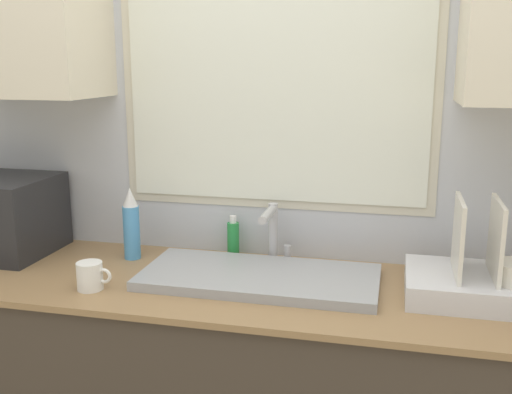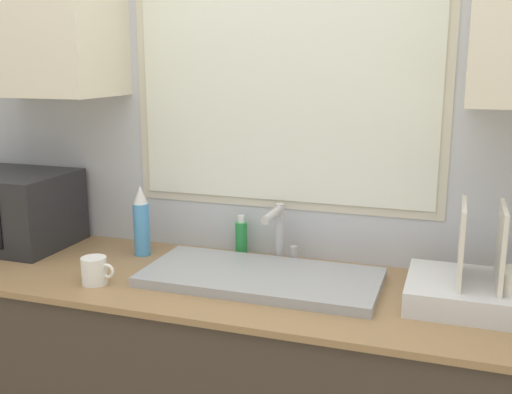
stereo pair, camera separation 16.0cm
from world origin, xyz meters
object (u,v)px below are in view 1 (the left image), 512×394
(mug_near_sink, at_px, (90,276))
(dish_rack, at_px, (477,280))
(soap_bottle, at_px, (233,238))
(spray_bottle, at_px, (131,225))
(faucet, at_px, (273,229))

(mug_near_sink, bearing_deg, dish_rack, 9.77)
(soap_bottle, xyz_separation_m, mug_near_sink, (-0.33, -0.40, -0.02))
(dish_rack, distance_m, spray_bottle, 1.12)
(faucet, bearing_deg, mug_near_sink, -143.89)
(spray_bottle, height_order, mug_near_sink, spray_bottle)
(soap_bottle, bearing_deg, dish_rack, -14.87)
(faucet, distance_m, mug_near_sink, 0.60)
(faucet, distance_m, soap_bottle, 0.17)
(soap_bottle, bearing_deg, faucet, -17.69)
(faucet, height_order, mug_near_sink, faucet)
(faucet, xyz_separation_m, soap_bottle, (-0.15, 0.05, -0.06))
(spray_bottle, bearing_deg, faucet, 6.19)
(spray_bottle, relative_size, mug_near_sink, 2.30)
(dish_rack, xyz_separation_m, spray_bottle, (-1.12, 0.11, 0.06))
(dish_rack, xyz_separation_m, soap_bottle, (-0.78, 0.21, 0.01))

